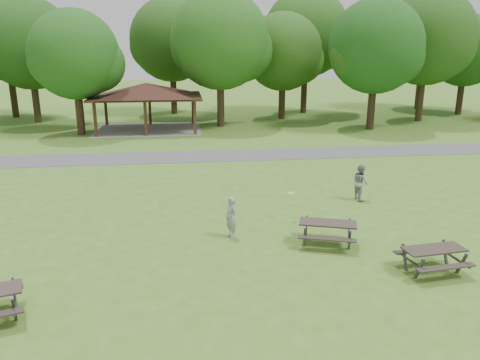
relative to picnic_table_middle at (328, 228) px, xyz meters
name	(u,v)px	position (x,y,z in m)	size (l,w,h in m)	color
ground	(225,251)	(-3.56, -0.12, -0.62)	(160.00, 160.00, 0.00)	#447120
asphalt_path	(204,156)	(-3.56, 13.88, -0.61)	(120.00, 3.20, 0.02)	#4C4C4F
pavilion	(147,92)	(-7.56, 23.88, 2.44)	(8.60, 7.01, 3.76)	#3A2015
tree_row_c	(31,46)	(-17.46, 28.91, 5.92)	(8.19, 7.80, 10.67)	#2F2115
tree_row_d	(76,57)	(-12.48, 22.41, 5.15)	(6.93, 6.60, 9.27)	black
tree_row_e	(221,43)	(-1.46, 24.91, 6.16)	(8.40, 8.00, 11.02)	#322216
tree_row_f	(284,54)	(4.53, 28.41, 5.22)	(7.35, 7.00, 9.55)	black
tree_row_g	(377,49)	(10.53, 21.91, 5.71)	(7.77, 7.40, 10.25)	black
tree_row_h	(427,40)	(16.54, 25.41, 6.41)	(8.61, 8.20, 11.37)	#2E2214
tree_row_i	(466,53)	(22.52, 28.91, 5.29)	(7.14, 6.80, 9.52)	black
tree_deep_a	(7,39)	(-20.46, 32.41, 6.51)	(8.40, 8.00, 11.38)	black
tree_deep_b	(173,42)	(-5.46, 32.91, 6.27)	(8.40, 8.00, 11.13)	black
tree_deep_c	(307,36)	(7.54, 31.91, 6.83)	(8.82, 8.40, 11.90)	#2F1E15
tree_deep_d	(425,41)	(20.54, 33.41, 6.41)	(8.40, 8.00, 11.27)	#321E16
picnic_table_middle	(328,228)	(0.00, 0.00, 0.00)	(2.32, 2.08, 0.84)	#302823
picnic_table_far	(434,254)	(2.56, -2.40, -0.02)	(2.01, 1.68, 0.81)	#2E2621
frisbee_in_flight	(291,193)	(-0.75, 2.44, 0.50)	(0.29, 0.29, 0.02)	yellow
frisbee_thrower	(231,218)	(-3.25, 0.99, 0.14)	(0.55, 0.36, 1.52)	gray
frisbee_catcher	(360,182)	(2.92, 4.55, 0.19)	(0.78, 0.61, 1.61)	gray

